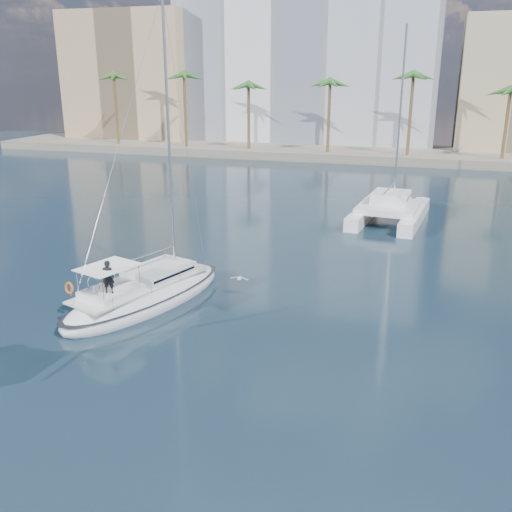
% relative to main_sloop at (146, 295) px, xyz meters
% --- Properties ---
extents(ground, '(160.00, 160.00, 0.00)m').
position_rel_main_sloop_xyz_m(ground, '(5.32, -0.80, -0.52)').
color(ground, black).
rests_on(ground, ground).
extents(quay, '(120.00, 14.00, 1.20)m').
position_rel_main_sloop_xyz_m(quay, '(5.32, 60.20, 0.08)').
color(quay, gray).
rests_on(quay, ground).
extents(building_modern, '(42.00, 16.00, 28.00)m').
position_rel_main_sloop_xyz_m(building_modern, '(-6.68, 72.20, 13.48)').
color(building_modern, white).
rests_on(building_modern, ground).
extents(building_tan_left, '(22.00, 14.00, 22.00)m').
position_rel_main_sloop_xyz_m(building_tan_left, '(-36.68, 68.20, 10.48)').
color(building_tan_left, tan).
rests_on(building_tan_left, ground).
extents(palm_left, '(3.60, 3.60, 12.30)m').
position_rel_main_sloop_xyz_m(palm_left, '(-28.68, 56.20, 9.76)').
color(palm_left, brown).
rests_on(palm_left, ground).
extents(palm_centre, '(3.60, 3.60, 12.30)m').
position_rel_main_sloop_xyz_m(palm_centre, '(5.32, 56.20, 9.76)').
color(palm_centre, brown).
rests_on(palm_centre, ground).
extents(main_sloop, '(6.92, 11.92, 16.86)m').
position_rel_main_sloop_xyz_m(main_sloop, '(0.00, 0.00, 0.00)').
color(main_sloop, white).
rests_on(main_sloop, ground).
extents(catamaran, '(6.41, 11.28, 15.92)m').
position_rel_main_sloop_xyz_m(catamaran, '(11.32, 22.86, 0.59)').
color(catamaran, white).
rests_on(catamaran, ground).
extents(seagull, '(1.07, 0.46, 0.20)m').
position_rel_main_sloop_xyz_m(seagull, '(4.61, 2.49, 0.58)').
color(seagull, silver).
rests_on(seagull, ground).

